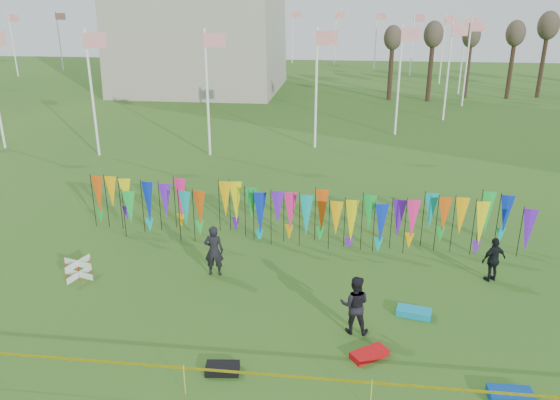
# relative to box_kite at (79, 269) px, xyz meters

# --- Properties ---
(ground) EXTENTS (160.00, 160.00, 0.00)m
(ground) POSITION_rel_box_kite_xyz_m (7.52, -3.89, -0.36)
(ground) COLOR #2B5818
(ground) RESTS_ON ground
(flagpole_ring) EXTENTS (57.40, 56.16, 8.00)m
(flagpole_ring) POSITION_rel_box_kite_xyz_m (-6.48, 44.11, 3.64)
(flagpole_ring) COLOR white
(flagpole_ring) RESTS_ON ground
(banner_row) EXTENTS (18.64, 0.64, 2.26)m
(banner_row) POSITION_rel_box_kite_xyz_m (7.80, 4.29, 1.02)
(banner_row) COLOR black
(banner_row) RESTS_ON ground
(caution_tape_near) EXTENTS (26.00, 0.02, 0.90)m
(caution_tape_near) POSITION_rel_box_kite_xyz_m (7.30, -5.69, 0.42)
(caution_tape_near) COLOR #DFCD04
(caution_tape_near) RESTS_ON ground
(box_kite) EXTENTS (0.65, 0.65, 0.72)m
(box_kite) POSITION_rel_box_kite_xyz_m (0.00, 0.00, 0.00)
(box_kite) COLOR red
(box_kite) RESTS_ON ground
(person_left) EXTENTS (0.75, 0.57, 1.96)m
(person_left) POSITION_rel_box_kite_xyz_m (4.93, 0.86, 0.62)
(person_left) COLOR black
(person_left) RESTS_ON ground
(person_mid) EXTENTS (0.95, 0.62, 1.89)m
(person_mid) POSITION_rel_box_kite_xyz_m (10.07, -2.26, 0.59)
(person_mid) COLOR black
(person_mid) RESTS_ON ground
(person_right) EXTENTS (1.14, 0.95, 1.69)m
(person_right) POSITION_rel_box_kite_xyz_m (15.10, 1.63, 0.49)
(person_right) COLOR black
(person_right) RESTS_ON ground
(kite_bag_turquoise) EXTENTS (1.18, 0.76, 0.22)m
(kite_bag_turquoise) POSITION_rel_box_kite_xyz_m (12.04, -1.10, -0.25)
(kite_bag_turquoise) COLOR #0D98C8
(kite_bag_turquoise) RESTS_ON ground
(kite_bag_blue) EXTENTS (1.13, 0.61, 0.23)m
(kite_bag_blue) POSITION_rel_box_kite_xyz_m (14.09, -4.86, -0.24)
(kite_bag_blue) COLOR #093E99
(kite_bag_blue) RESTS_ON ground
(kite_bag_red) EXTENTS (1.17, 1.05, 0.20)m
(kite_bag_red) POSITION_rel_box_kite_xyz_m (10.52, -3.52, -0.26)
(kite_bag_red) COLOR red
(kite_bag_red) RESTS_ON ground
(kite_bag_black) EXTENTS (0.98, 0.63, 0.22)m
(kite_bag_black) POSITION_rel_box_kite_xyz_m (6.46, -4.69, -0.25)
(kite_bag_black) COLOR black
(kite_bag_black) RESTS_ON ground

